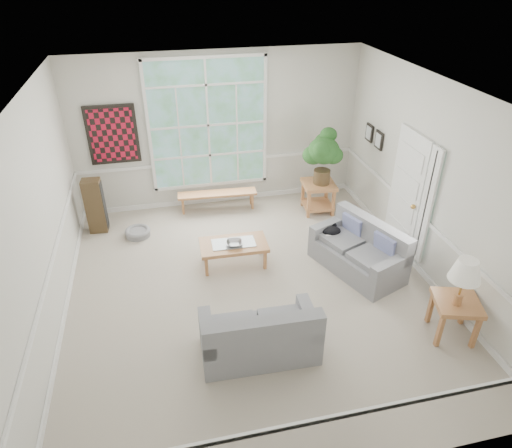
# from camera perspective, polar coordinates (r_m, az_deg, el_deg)

# --- Properties ---
(floor) EXTENTS (5.50, 6.00, 0.01)m
(floor) POSITION_cam_1_polar(r_m,az_deg,el_deg) (7.08, -0.44, -8.25)
(floor) COLOR #A99E8D
(floor) RESTS_ON ground
(ceiling) EXTENTS (5.50, 6.00, 0.02)m
(ceiling) POSITION_cam_1_polar(r_m,az_deg,el_deg) (5.68, -0.56, 15.93)
(ceiling) COLOR white
(ceiling) RESTS_ON ground
(wall_back) EXTENTS (5.50, 0.02, 3.00)m
(wall_back) POSITION_cam_1_polar(r_m,az_deg,el_deg) (8.95, -4.69, 11.49)
(wall_back) COLOR silver
(wall_back) RESTS_ON ground
(wall_front) EXTENTS (5.50, 0.02, 3.00)m
(wall_front) POSITION_cam_1_polar(r_m,az_deg,el_deg) (3.97, 9.31, -18.12)
(wall_front) COLOR silver
(wall_front) RESTS_ON ground
(wall_left) EXTENTS (0.02, 6.00, 3.00)m
(wall_left) POSITION_cam_1_polar(r_m,az_deg,el_deg) (6.33, -25.59, -0.37)
(wall_left) COLOR silver
(wall_left) RESTS_ON ground
(wall_right) EXTENTS (0.02, 6.00, 3.00)m
(wall_right) POSITION_cam_1_polar(r_m,az_deg,el_deg) (7.27, 21.26, 4.64)
(wall_right) COLOR silver
(wall_right) RESTS_ON ground
(window_back) EXTENTS (2.30, 0.08, 2.40)m
(window_back) POSITION_cam_1_polar(r_m,az_deg,el_deg) (8.84, -6.01, 12.20)
(window_back) COLOR white
(window_back) RESTS_ON wall_back
(entry_door) EXTENTS (0.08, 0.90, 2.10)m
(entry_door) POSITION_cam_1_polar(r_m,az_deg,el_deg) (7.89, 18.18, 3.63)
(entry_door) COLOR white
(entry_door) RESTS_ON floor
(door_sidelight) EXTENTS (0.08, 0.26, 1.90)m
(door_sidelight) POSITION_cam_1_polar(r_m,az_deg,el_deg) (7.38, 20.61, 2.08)
(door_sidelight) COLOR white
(door_sidelight) RESTS_ON wall_right
(wall_art) EXTENTS (0.90, 0.06, 1.10)m
(wall_art) POSITION_cam_1_polar(r_m,az_deg,el_deg) (8.83, -17.49, 10.58)
(wall_art) COLOR maroon
(wall_art) RESTS_ON wall_back
(wall_frame_near) EXTENTS (0.04, 0.26, 0.32)m
(wall_frame_near) POSITION_cam_1_polar(r_m,az_deg,el_deg) (8.61, 15.06, 10.08)
(wall_frame_near) COLOR black
(wall_frame_near) RESTS_ON wall_right
(wall_frame_far) EXTENTS (0.04, 0.26, 0.32)m
(wall_frame_far) POSITION_cam_1_polar(r_m,az_deg,el_deg) (8.94, 13.94, 11.01)
(wall_frame_far) COLOR black
(wall_frame_far) RESTS_ON wall_right
(loveseat_right) EXTENTS (1.29, 1.70, 0.82)m
(loveseat_right) POSITION_cam_1_polar(r_m,az_deg,el_deg) (7.44, 12.65, -2.96)
(loveseat_right) COLOR gray
(loveseat_right) RESTS_ON floor
(loveseat_front) EXTENTS (1.49, 0.81, 0.79)m
(loveseat_front) POSITION_cam_1_polar(r_m,az_deg,el_deg) (5.88, 0.39, -12.96)
(loveseat_front) COLOR gray
(loveseat_front) RESTS_ON floor
(coffee_table) EXTENTS (1.11, 0.63, 0.41)m
(coffee_table) POSITION_cam_1_polar(r_m,az_deg,el_deg) (7.51, -2.79, -3.72)
(coffee_table) COLOR #AB6E40
(coffee_table) RESTS_ON floor
(pewter_bowl) EXTENTS (0.36, 0.36, 0.08)m
(pewter_bowl) POSITION_cam_1_polar(r_m,az_deg,el_deg) (7.33, -2.72, -2.38)
(pewter_bowl) COLOR gray
(pewter_bowl) RESTS_ON coffee_table
(window_bench) EXTENTS (1.57, 0.40, 0.36)m
(window_bench) POSITION_cam_1_polar(r_m,az_deg,el_deg) (9.15, -4.82, 2.89)
(window_bench) COLOR #AB6E40
(window_bench) RESTS_ON floor
(end_table) EXTENTS (0.66, 0.66, 0.61)m
(end_table) POSITION_cam_1_polar(r_m,az_deg,el_deg) (9.08, 7.74, 3.38)
(end_table) COLOR #AB6E40
(end_table) RESTS_ON floor
(houseplant) EXTENTS (0.72, 0.72, 1.09)m
(houseplant) POSITION_cam_1_polar(r_m,az_deg,el_deg) (8.73, 8.41, 8.31)
(houseplant) COLOR #23521F
(houseplant) RESTS_ON end_table
(side_table) EXTENTS (0.71, 0.71, 0.58)m
(side_table) POSITION_cam_1_polar(r_m,az_deg,el_deg) (6.72, 23.40, -10.69)
(side_table) COLOR #AB6E40
(side_table) RESTS_ON floor
(table_lamp) EXTENTS (0.46, 0.46, 0.68)m
(table_lamp) POSITION_cam_1_polar(r_m,az_deg,el_deg) (6.29, 24.42, -6.70)
(table_lamp) COLOR silver
(table_lamp) RESTS_ON side_table
(pet_bed) EXTENTS (0.47, 0.47, 0.14)m
(pet_bed) POSITION_cam_1_polar(r_m,az_deg,el_deg) (8.58, -14.56, -1.02)
(pet_bed) COLOR gray
(pet_bed) RESTS_ON floor
(floor_speaker) EXTENTS (0.34, 0.27, 1.03)m
(floor_speaker) POSITION_cam_1_polar(r_m,az_deg,el_deg) (8.74, -19.47, 2.15)
(floor_speaker) COLOR #42311C
(floor_speaker) RESTS_ON floor
(cat) EXTENTS (0.38, 0.38, 0.15)m
(cat) POSITION_cam_1_polar(r_m,az_deg,el_deg) (7.65, 9.43, -0.83)
(cat) COLOR black
(cat) RESTS_ON loveseat_right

